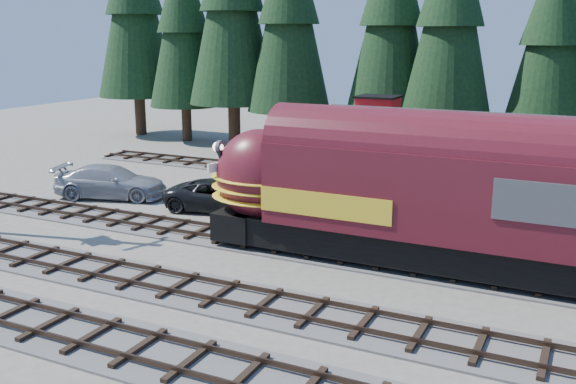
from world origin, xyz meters
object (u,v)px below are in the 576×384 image
at_px(depot, 428,164).
at_px(pickup_truck_b, 111,182).
at_px(pickup_truck_a, 221,196).
at_px(caboose, 363,142).
at_px(locomotive, 400,198).

bearing_deg(depot, pickup_truck_b, -170.49).
bearing_deg(pickup_truck_b, pickup_truck_a, -105.50).
relative_size(depot, caboose, 1.33).
xyz_separation_m(caboose, pickup_truck_b, (-11.47, -10.42, -1.58)).
height_order(depot, pickup_truck_b, depot).
xyz_separation_m(locomotive, pickup_truck_b, (-17.96, 3.58, -1.86)).
xyz_separation_m(depot, pickup_truck_a, (-10.24, -2.61, -2.14)).
height_order(pickup_truck_a, pickup_truck_b, pickup_truck_b).
height_order(locomotive, pickup_truck_a, locomotive).
distance_m(depot, caboose, 9.59).
bearing_deg(caboose, depot, -51.52).
distance_m(locomotive, caboose, 15.43).
relative_size(caboose, pickup_truck_a, 1.63).
distance_m(pickup_truck_a, pickup_truck_b, 7.20).
bearing_deg(pickup_truck_a, locomotive, -120.16).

